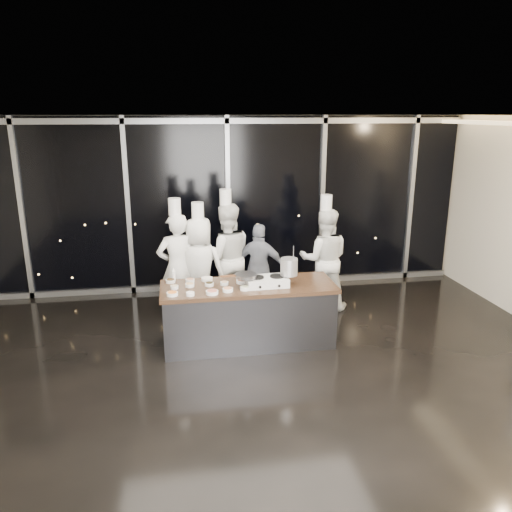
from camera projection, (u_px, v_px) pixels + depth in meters
The scene contains 14 objects.
ground at pixel (259, 373), 6.43m from camera, with size 9.00×9.00×0.00m, color black.
room_shell at pixel (274, 201), 5.84m from camera, with size 9.02×7.02×3.21m.
window_wall at pixel (228, 205), 9.24m from camera, with size 8.90×0.11×3.20m.
demo_counter at pixel (248, 314), 7.16m from camera, with size 2.46×0.86×0.90m.
stove at pixel (267, 281), 7.00m from camera, with size 0.59×0.38×0.14m.
frying_pan at pixel (245, 276), 6.91m from camera, with size 0.52×0.30×0.05m.
stock_pot at pixel (289, 267), 6.99m from camera, with size 0.24×0.24×0.24m, color silver.
prep_bowls at pixel (206, 286), 6.92m from camera, with size 1.15×0.73×0.05m.
squeeze_bottle at pixel (174, 275), 7.17m from camera, with size 0.06×0.06×0.20m.
chef_far_left at pixel (177, 267), 7.88m from camera, with size 0.73×0.57×1.99m.
chef_left at pixel (200, 267), 8.00m from camera, with size 0.95×0.78×1.91m.
chef_center at pixel (226, 257), 8.29m from camera, with size 0.93×0.75×2.06m.
guest at pixel (260, 268), 8.31m from camera, with size 0.95×0.67×1.50m.
chef_right at pixel (324, 259), 8.39m from camera, with size 0.96×0.82×1.96m.
Camera 1 is at (-0.98, -5.68, 3.24)m, focal length 35.00 mm.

